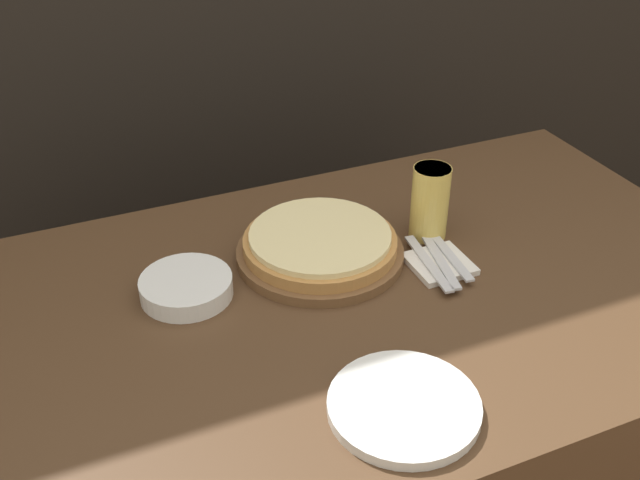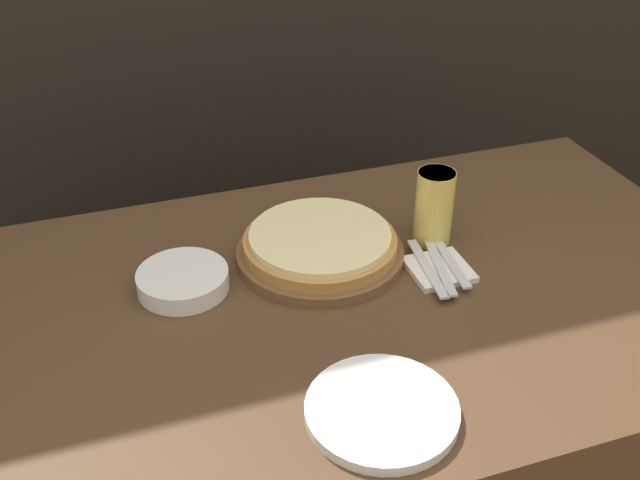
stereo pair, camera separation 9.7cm
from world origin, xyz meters
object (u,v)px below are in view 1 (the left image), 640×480
beer_glass (430,199)px  dinner_plate (404,406)px  pizza_on_board (320,246)px  spoon (451,257)px  fork (428,263)px  dinner_knife (440,260)px  side_bowl (186,287)px

beer_glass → dinner_plate: bearing=-124.1°
pizza_on_board → spoon: pizza_on_board is taller
fork → dinner_knife: same height
pizza_on_board → dinner_knife: bearing=-30.9°
dinner_knife → spoon: (0.02, 0.00, 0.00)m
dinner_plate → side_bowl: side_bowl is taller
beer_glass → fork: (-0.06, -0.11, -0.07)m
side_bowl → spoon: bearing=-11.7°
fork → dinner_knife: 0.02m
pizza_on_board → dinner_plate: size_ratio=1.41×
beer_glass → side_bowl: 0.50m
dinner_plate → pizza_on_board: bearing=83.8°
side_bowl → beer_glass: bearing=0.6°
pizza_on_board → dinner_plate: 0.42m
pizza_on_board → dinner_plate: (-0.05, -0.42, -0.02)m
pizza_on_board → beer_glass: size_ratio=2.13×
pizza_on_board → beer_glass: (0.23, -0.01, 0.06)m
beer_glass → side_bowl: bearing=-179.4°
side_bowl → fork: 0.45m
dinner_plate → fork: (0.22, 0.30, 0.01)m
side_bowl → fork: bearing=-13.0°
beer_glass → dinner_knife: beer_glass is taller
dinner_plate → beer_glass: bearing=55.9°
beer_glass → dinner_knife: (-0.03, -0.11, -0.07)m
dinner_knife → spoon: 0.02m
beer_glass → dinner_plate: size_ratio=0.66×
dinner_plate → fork: dinner_plate is taller
fork → dinner_knife: size_ratio=1.01×
spoon → fork: bearing=180.0°
dinner_plate → spoon: size_ratio=1.40×
fork → spoon: 0.05m
side_bowl → dinner_knife: (0.46, -0.10, -0.00)m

